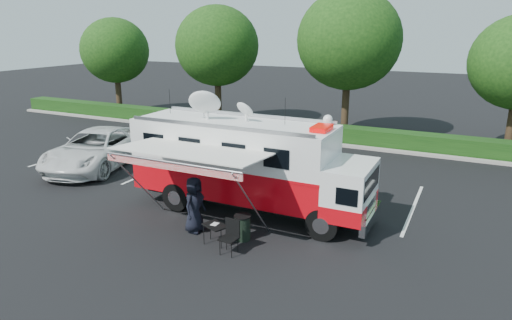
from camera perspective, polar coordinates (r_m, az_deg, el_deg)
The scene contains 10 objects.
ground_plane at distance 17.34m, azimuth -0.73°, elevation -6.45°, with size 120.00×120.00×0.00m, color black.
back_border at distance 27.90m, azimuth 13.70°, elevation 12.39°, with size 60.00×6.14×8.87m.
stall_lines at distance 20.07m, azimuth 1.84°, elevation -3.21°, with size 24.12×5.50×0.01m.
command_truck at distance 16.74m, azimuth -0.99°, elevation -0.53°, with size 9.05×2.49×4.35m.
awning at distance 14.74m, azimuth -8.39°, elevation 0.73°, with size 4.94×2.56×2.99m.
white_suv at distance 24.08m, azimuth -19.06°, elevation -0.77°, with size 3.05×6.62×1.84m, color silver.
person at distance 15.92m, azimuth -7.57°, elevation -8.79°, with size 0.95×0.62×1.94m, color black.
folding_table at distance 14.72m, azimuth -5.10°, elevation -8.25°, with size 0.93×0.81×0.66m.
folding_chair at distance 14.17m, azimuth -3.18°, elevation -9.12°, with size 0.54×0.56×1.07m.
trash_bin at distance 15.05m, azimuth -1.69°, elevation -8.41°, with size 0.56×0.56×0.84m.
Camera 1 is at (7.19, -14.27, 6.74)m, focal length 32.00 mm.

